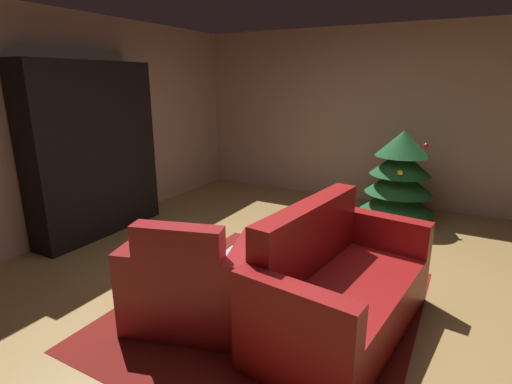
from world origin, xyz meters
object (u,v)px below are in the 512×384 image
Objects in this scene: bottle_on_table at (256,252)px; couch_red at (338,290)px; decorated_tree at (400,177)px; coffee_table at (267,259)px; bookshelf_unit at (101,151)px; armchair_red at (193,285)px; book_stack_on_table at (264,246)px.

couch_red is at bearing 8.50° from bottle_on_table.
decorated_tree reaches higher than couch_red.
decorated_tree is at bearing 76.45° from coffee_table.
bottle_on_table is at bearing -171.50° from couch_red.
bookshelf_unit reaches higher than armchair_red.
coffee_table is at bearing 171.08° from couch_red.
bookshelf_unit reaches higher than couch_red.
book_stack_on_table is at bearing 101.83° from bottle_on_table.
bookshelf_unit is 1.18× the size of couch_red.
bottle_on_table is (0.36, 0.36, 0.21)m from armchair_red.
coffee_table is at bearing 92.01° from bottle_on_table.
bookshelf_unit is 2.70m from bottle_on_table.
armchair_red is (2.19, -1.09, -0.70)m from bookshelf_unit.
bookshelf_unit is at bearing 164.08° from bottle_on_table.
bottle_on_table is at bearing -15.92° from bookshelf_unit.
bookshelf_unit is at bearing 168.29° from coffee_table.
bookshelf_unit reaches higher than book_stack_on_table.
bookshelf_unit is at bearing 168.50° from book_stack_on_table.
armchair_red is at bearing -26.36° from bookshelf_unit.
couch_red reaches higher than coffee_table.
armchair_red is 5.12× the size of book_stack_on_table.
decorated_tree is at bearing 77.52° from bottle_on_table.
decorated_tree is (0.67, 2.59, 0.13)m from book_stack_on_table.
armchair_red is 1.11m from couch_red.
book_stack_on_table is (0.31, 0.58, 0.17)m from armchair_red.
couch_red is (3.20, -0.63, -0.69)m from bookshelf_unit.
couch_red is at bearing -89.39° from decorated_tree.
couch_red is at bearing -11.14° from bookshelf_unit.
armchair_red is 0.66× the size of couch_red.
coffee_table is 2.69m from decorated_tree.
bookshelf_unit is 3.81m from decorated_tree.
book_stack_on_table is at bearing 61.45° from armchair_red.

